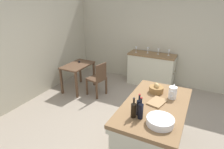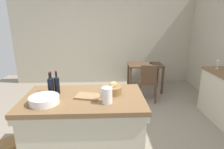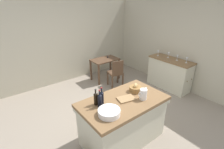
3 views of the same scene
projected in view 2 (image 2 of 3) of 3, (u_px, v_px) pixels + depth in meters
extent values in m
plane|color=gray|center=(107.00, 128.00, 3.38)|extent=(6.76, 6.76, 0.00)
cube|color=#B2AA93|center=(105.00, 39.00, 5.48)|extent=(5.32, 0.12, 2.60)
cube|color=brown|center=(84.00, 99.00, 2.47)|extent=(1.59, 0.91, 0.06)
cube|color=beige|center=(84.00, 104.00, 2.49)|extent=(1.57, 0.89, 0.08)
cube|color=beige|center=(85.00, 129.00, 2.60)|extent=(1.51, 0.83, 0.85)
cube|color=#513826|center=(145.00, 65.00, 4.92)|extent=(0.91, 0.57, 0.04)
cube|color=#513826|center=(130.00, 81.00, 4.79)|extent=(0.05, 0.05, 0.70)
cube|color=#513826|center=(162.00, 81.00, 4.81)|extent=(0.05, 0.05, 0.70)
cube|color=#513826|center=(128.00, 76.00, 5.25)|extent=(0.05, 0.05, 0.70)
cube|color=#513826|center=(157.00, 75.00, 5.28)|extent=(0.05, 0.05, 0.70)
cylinder|color=black|center=(151.00, 63.00, 4.96)|extent=(0.04, 0.04, 0.05)
cube|color=#513826|center=(148.00, 82.00, 4.42)|extent=(0.48, 0.48, 0.04)
cube|color=#513826|center=(149.00, 75.00, 4.18)|extent=(0.36, 0.12, 0.42)
cube|color=#513826|center=(155.00, 89.00, 4.63)|extent=(0.05, 0.05, 0.44)
cube|color=#513826|center=(141.00, 88.00, 4.69)|extent=(0.05, 0.05, 0.44)
cube|color=#513826|center=(156.00, 95.00, 4.29)|extent=(0.05, 0.05, 0.44)
cube|color=#513826|center=(140.00, 93.00, 4.35)|extent=(0.05, 0.05, 0.44)
cylinder|color=white|center=(107.00, 95.00, 2.26)|extent=(0.13, 0.13, 0.20)
cone|color=white|center=(112.00, 87.00, 2.23)|extent=(0.07, 0.04, 0.06)
torus|color=white|center=(101.00, 95.00, 2.26)|extent=(0.02, 0.10, 0.10)
cylinder|color=white|center=(44.00, 100.00, 2.26)|extent=(0.35, 0.35, 0.09)
cylinder|color=olive|center=(113.00, 90.00, 2.55)|extent=(0.24, 0.24, 0.11)
ellipsoid|color=tan|center=(113.00, 85.00, 2.53)|extent=(0.15, 0.13, 0.10)
cube|color=#99754C|center=(88.00, 96.00, 2.45)|extent=(0.35, 0.28, 0.02)
cylinder|color=black|center=(57.00, 86.00, 2.55)|extent=(0.07, 0.07, 0.22)
cone|color=black|center=(56.00, 77.00, 2.51)|extent=(0.07, 0.07, 0.03)
cylinder|color=black|center=(56.00, 74.00, 2.50)|extent=(0.03, 0.03, 0.08)
cylinder|color=maroon|center=(56.00, 71.00, 2.49)|extent=(0.03, 0.03, 0.01)
cylinder|color=black|center=(51.00, 85.00, 2.59)|extent=(0.07, 0.07, 0.20)
cone|color=black|center=(51.00, 77.00, 2.56)|extent=(0.07, 0.07, 0.02)
cylinder|color=black|center=(50.00, 74.00, 2.54)|extent=(0.03, 0.03, 0.07)
cylinder|color=black|center=(50.00, 72.00, 2.54)|extent=(0.03, 0.03, 0.01)
cylinder|color=black|center=(51.00, 87.00, 2.50)|extent=(0.07, 0.07, 0.22)
cone|color=black|center=(50.00, 79.00, 2.46)|extent=(0.07, 0.07, 0.03)
cylinder|color=black|center=(49.00, 75.00, 2.45)|extent=(0.03, 0.03, 0.08)
cylinder|color=maroon|center=(49.00, 72.00, 2.44)|extent=(0.03, 0.03, 0.01)
cylinder|color=white|center=(217.00, 69.00, 3.73)|extent=(0.06, 0.06, 0.00)
cylinder|color=white|center=(217.00, 67.00, 3.72)|extent=(0.01, 0.01, 0.07)
cone|color=white|center=(218.00, 63.00, 3.69)|extent=(0.07, 0.07, 0.10)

